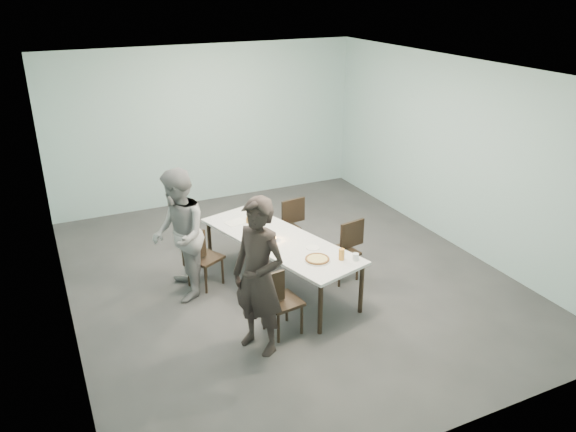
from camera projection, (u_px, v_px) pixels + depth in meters
name	position (u px, v px, depth m)	size (l,w,h in m)	color
ground	(285.00, 276.00, 8.36)	(7.00, 7.00, 0.00)	#333335
room_shell	(285.00, 144.00, 7.57)	(6.02, 7.02, 3.01)	#99BFC1
table	(279.00, 243.00, 7.81)	(1.57, 2.75, 0.75)	white
chair_near_left	(277.00, 299.00, 6.81)	(0.64, 0.47, 0.87)	black
chair_far_left	(200.00, 256.00, 7.87)	(0.65, 0.57, 0.87)	black
chair_near_right	(346.00, 246.00, 8.13)	(0.64, 0.48, 0.87)	black
chair_far_right	(287.00, 222.00, 8.94)	(0.63, 0.47, 0.87)	black
diner_near	(259.00, 277.00, 6.38)	(0.70, 0.46, 1.91)	black
diner_far	(179.00, 235.00, 7.51)	(0.89, 0.69, 1.83)	gray
pizza	(317.00, 259.00, 7.19)	(0.34, 0.34, 0.04)	white
side_plate	(313.00, 248.00, 7.52)	(0.18, 0.18, 0.01)	white
beer_glass	(342.00, 254.00, 7.19)	(0.08, 0.08, 0.15)	orange
water_tumbler	(356.00, 257.00, 7.19)	(0.08, 0.08, 0.09)	silver
tealight	(275.00, 239.00, 7.74)	(0.06, 0.06, 0.05)	silver
amber_tumbler	(248.00, 220.00, 8.29)	(0.07, 0.07, 0.08)	orange
menu	(236.00, 222.00, 8.31)	(0.30, 0.22, 0.01)	silver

